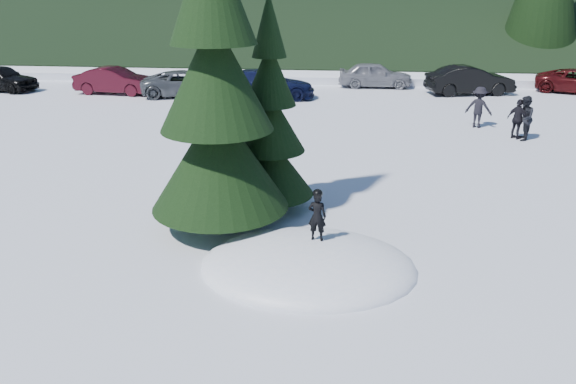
# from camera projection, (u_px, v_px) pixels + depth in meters

# --- Properties ---
(ground) EXTENTS (200.00, 200.00, 0.00)m
(ground) POSITION_uv_depth(u_px,v_px,m) (308.00, 268.00, 11.56)
(ground) COLOR white
(ground) RESTS_ON ground
(snow_mound) EXTENTS (4.48, 3.52, 0.96)m
(snow_mound) POSITION_uv_depth(u_px,v_px,m) (308.00, 268.00, 11.56)
(snow_mound) COLOR white
(snow_mound) RESTS_ON ground
(spruce_tall) EXTENTS (3.20, 3.20, 8.60)m
(spruce_tall) POSITION_uv_depth(u_px,v_px,m) (216.00, 89.00, 12.29)
(spruce_tall) COLOR #321C10
(spruce_tall) RESTS_ON ground
(spruce_short) EXTENTS (2.20, 2.20, 5.37)m
(spruce_short) POSITION_uv_depth(u_px,v_px,m) (270.00, 129.00, 13.92)
(spruce_short) COLOR #321C10
(spruce_short) RESTS_ON ground
(child_skier) EXTENTS (0.42, 0.31, 1.04)m
(child_skier) POSITION_uv_depth(u_px,v_px,m) (317.00, 216.00, 11.53)
(child_skier) COLOR black
(child_skier) RESTS_ON snow_mound
(adult_0) EXTENTS (0.76, 0.90, 1.64)m
(adult_0) POSITION_uv_depth(u_px,v_px,m) (524.00, 118.00, 20.67)
(adult_0) COLOR black
(adult_0) RESTS_ON ground
(adult_1) EXTENTS (0.85, 0.90, 1.49)m
(adult_1) POSITION_uv_depth(u_px,v_px,m) (518.00, 119.00, 20.86)
(adult_1) COLOR black
(adult_1) RESTS_ON ground
(adult_2) EXTENTS (1.22, 1.02, 1.64)m
(adult_2) POSITION_uv_depth(u_px,v_px,m) (479.00, 107.00, 22.49)
(adult_2) COLOR black
(adult_2) RESTS_ON ground
(car_0) EXTENTS (4.34, 2.52, 1.39)m
(car_0) POSITION_uv_depth(u_px,v_px,m) (1.00, 78.00, 30.26)
(car_0) COLOR black
(car_0) RESTS_ON ground
(car_1) EXTENTS (4.28, 1.81, 1.37)m
(car_1) POSITION_uv_depth(u_px,v_px,m) (115.00, 81.00, 29.44)
(car_1) COLOR #340912
(car_1) RESTS_ON ground
(car_2) EXTENTS (5.00, 3.12, 1.29)m
(car_2) POSITION_uv_depth(u_px,v_px,m) (187.00, 83.00, 28.87)
(car_2) COLOR #494D51
(car_2) RESTS_ON ground
(car_3) EXTENTS (5.08, 2.47, 1.42)m
(car_3) POSITION_uv_depth(u_px,v_px,m) (266.00, 84.00, 28.21)
(car_3) COLOR black
(car_3) RESTS_ON ground
(car_4) EXTENTS (4.07, 1.67, 1.38)m
(car_4) POSITION_uv_depth(u_px,v_px,m) (375.00, 75.00, 31.29)
(car_4) COLOR gray
(car_4) RESTS_ON ground
(car_5) EXTENTS (4.69, 2.45, 1.47)m
(car_5) POSITION_uv_depth(u_px,v_px,m) (470.00, 80.00, 29.26)
(car_5) COLOR black
(car_5) RESTS_ON ground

